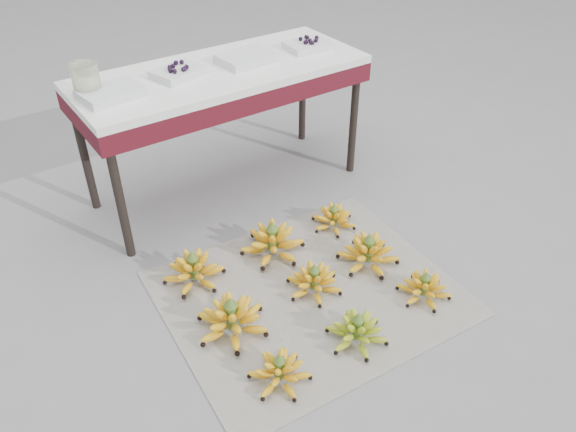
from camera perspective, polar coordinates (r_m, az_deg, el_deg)
ground at (r=2.56m, az=3.09°, el=-7.78°), size 60.00×60.00×0.00m
newspaper_mat at (r=2.56m, az=2.16°, el=-7.83°), size 1.32×1.14×0.01m
bunch_front_left at (r=2.19m, az=-0.86°, el=-15.52°), size 0.31×0.31×0.14m
bunch_front_center at (r=2.34m, az=7.02°, el=-11.53°), size 0.28×0.28×0.15m
bunch_front_right at (r=2.57m, az=13.65°, el=-7.11°), size 0.29×0.29×0.14m
bunch_mid_left at (r=2.36m, az=-5.74°, el=-10.38°), size 0.32×0.32×0.19m
bunch_mid_center at (r=2.53m, az=2.66°, el=-6.64°), size 0.29×0.29×0.15m
bunch_mid_right at (r=2.69m, az=8.13°, el=-3.73°), size 0.33×0.33×0.18m
bunch_back_left at (r=2.61m, az=-9.54°, el=-5.46°), size 0.37×0.37×0.17m
bunch_back_center at (r=2.72m, az=-1.58°, el=-2.68°), size 0.41×0.41×0.19m
bunch_back_right at (r=2.91m, az=4.66°, el=-0.26°), size 0.29×0.29×0.14m
vendor_table at (r=2.97m, az=-6.74°, el=13.23°), size 1.49×0.60×0.72m
tray_far_left at (r=2.70m, az=-17.56°, el=11.83°), size 0.29×0.23×0.04m
tray_left at (r=2.86m, az=-11.07°, el=14.16°), size 0.28×0.23×0.06m
tray_right at (r=2.99m, az=-4.25°, el=15.72°), size 0.30×0.23×0.04m
tray_far_right at (r=3.17m, az=2.06°, el=16.96°), size 0.25×0.18×0.06m
glass_jar at (r=2.72m, az=-19.82°, el=12.83°), size 0.15×0.15×0.15m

